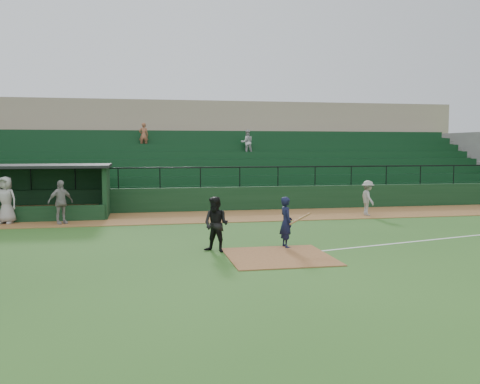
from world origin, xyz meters
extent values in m
plane|color=#27521A|center=(0.00, 0.00, 0.00)|extent=(90.00, 90.00, 0.00)
cube|color=brown|center=(0.00, 8.00, 0.01)|extent=(40.00, 4.00, 0.03)
cube|color=brown|center=(0.00, -1.00, 0.01)|extent=(3.00, 3.00, 0.03)
cube|color=white|center=(8.00, 1.20, 0.01)|extent=(17.49, 4.44, 0.01)
cube|color=black|center=(0.00, 10.20, 0.60)|extent=(36.00, 0.35, 1.20)
cylinder|color=black|center=(0.00, 10.20, 2.20)|extent=(36.00, 0.06, 0.06)
cube|color=slate|center=(0.00, 15.10, 1.80)|extent=(36.00, 9.00, 3.60)
cube|color=#0E3518|center=(0.00, 14.60, 2.25)|extent=(34.56, 8.00, 4.05)
cube|color=slate|center=(18.00, 15.15, 2.10)|extent=(0.35, 9.50, 4.20)
cube|color=gray|center=(0.00, 21.60, 3.20)|extent=(38.00, 3.00, 6.40)
cube|color=slate|center=(0.00, 19.60, 3.70)|extent=(36.00, 2.00, 0.20)
imported|color=#B4B4B4|center=(2.56, 15.90, 3.49)|extent=(0.77, 0.60, 1.58)
imported|color=#995638|center=(-3.70, 16.90, 3.92)|extent=(0.56, 0.37, 1.55)
cube|color=black|center=(-9.75, 10.40, 1.15)|extent=(8.50, 0.20, 2.30)
cube|color=black|center=(-5.50, 9.10, 1.15)|extent=(0.20, 2.60, 2.30)
cube|color=black|center=(-9.75, 9.10, 2.36)|extent=(8.90, 3.20, 0.12)
cube|color=olive|center=(-9.75, 10.00, 0.25)|extent=(7.65, 0.40, 0.50)
cube|color=black|center=(-9.75, 7.75, 0.35)|extent=(8.50, 0.12, 0.70)
imported|color=black|center=(0.59, 0.32, 0.82)|extent=(0.44, 0.63, 1.64)
cylinder|color=olive|center=(0.99, 0.12, 0.95)|extent=(0.79, 0.34, 0.35)
imported|color=black|center=(-1.70, 0.11, 0.85)|extent=(1.05, 1.00, 1.70)
imported|color=gray|center=(6.47, 6.98, 0.85)|extent=(0.65, 1.08, 1.63)
imported|color=gray|center=(-7.22, 6.89, 0.94)|extent=(1.14, 0.95, 1.82)
imported|color=#9C9892|center=(-9.47, 7.43, 1.01)|extent=(1.12, 0.91, 1.97)
camera|label=1|loc=(-3.97, -15.41, 3.22)|focal=38.66mm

